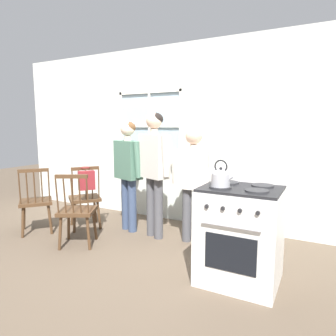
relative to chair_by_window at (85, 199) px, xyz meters
The scene contains 12 objects.
ground_plane 1.24m from the chair_by_window, 21.79° to the right, with size 16.00×16.00×0.00m, color brown.
wall_back 1.73m from the chair_by_window, 41.33° to the left, with size 6.40×0.16×2.70m.
chair_by_window is the anchor object (origin of this frame).
chair_near_wall 0.66m from the chair_by_window, 135.04° to the right, with size 0.58×0.58×0.93m.
chair_center_cluster 0.66m from the chair_by_window, 55.21° to the right, with size 0.56×0.55×0.93m.
person_elderly_left 0.83m from the chair_by_window, 19.01° to the left, with size 0.56×0.33×1.55m.
person_teen_center 1.24m from the chair_by_window, ahead, with size 0.57×0.34×1.66m.
person_adult_right 1.69m from the chair_by_window, ahead, with size 0.59×0.23×1.47m.
stove 2.44m from the chair_by_window, 10.76° to the right, with size 0.73×0.68×1.08m.
kettle 2.38m from the chair_by_window, 14.73° to the right, with size 0.21×0.17×0.25m.
potted_plant 1.21m from the chair_by_window, 55.36° to the left, with size 0.16×0.16×0.30m.
handbag 0.40m from the chair_by_window, 38.74° to the right, with size 0.25×0.25×0.31m.
Camera 1 is at (1.99, -2.77, 1.49)m, focal length 32.00 mm.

